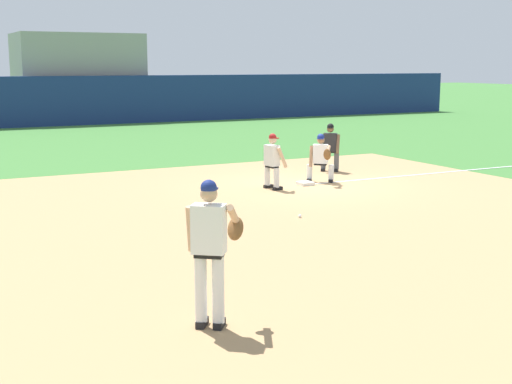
# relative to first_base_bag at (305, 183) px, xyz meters

# --- Properties ---
(ground_plane) EXTENTS (160.00, 160.00, 0.00)m
(ground_plane) POSITION_rel_first_base_bag_xyz_m (0.00, 0.00, -0.04)
(ground_plane) COLOR #3D7533
(infield_dirt_patch) EXTENTS (18.00, 18.00, 0.01)m
(infield_dirt_patch) POSITION_rel_first_base_bag_xyz_m (-3.27, -4.26, -0.04)
(infield_dirt_patch) COLOR tan
(infield_dirt_patch) RESTS_ON ground
(foul_line_stripe) EXTENTS (12.39, 0.10, 0.00)m
(foul_line_stripe) POSITION_rel_first_base_bag_xyz_m (6.20, 0.00, -0.04)
(foul_line_stripe) COLOR white
(foul_line_stripe) RESTS_ON ground
(first_base_bag) EXTENTS (0.38, 0.38, 0.09)m
(first_base_bag) POSITION_rel_first_base_bag_xyz_m (0.00, 0.00, 0.00)
(first_base_bag) COLOR white
(first_base_bag) RESTS_ON ground
(baseball) EXTENTS (0.07, 0.07, 0.07)m
(baseball) POSITION_rel_first_base_bag_xyz_m (-2.26, -3.51, -0.01)
(baseball) COLOR white
(baseball) RESTS_ON ground
(pitcher) EXTENTS (0.85, 0.54, 1.86)m
(pitcher) POSITION_rel_first_base_bag_xyz_m (-6.51, -8.49, 1.01)
(pitcher) COLOR black
(pitcher) RESTS_ON ground
(first_baseman) EXTENTS (0.71, 1.09, 1.34)m
(first_baseman) POSITION_rel_first_base_bag_xyz_m (0.61, 0.20, 0.69)
(first_baseman) COLOR black
(first_baseman) RESTS_ON ground
(baserunner) EXTENTS (0.49, 0.63, 1.46)m
(baserunner) POSITION_rel_first_base_bag_xyz_m (-1.10, -0.16, 0.75)
(baserunner) COLOR black
(baserunner) RESTS_ON ground
(umpire) EXTENTS (0.68, 0.66, 1.46)m
(umpire) POSITION_rel_first_base_bag_xyz_m (1.96, 1.80, 0.75)
(umpire) COLOR black
(umpire) RESTS_ON ground
(outfield_wall) EXTENTS (48.00, 0.50, 2.60)m
(outfield_wall) POSITION_rel_first_base_bag_xyz_m (0.00, 22.00, 1.26)
(outfield_wall) COLOR navy
(outfield_wall) RESTS_ON ground
(stadium_seating_block) EXTENTS (6.82, 4.20, 4.90)m
(stadium_seating_block) POSITION_rel_first_base_bag_xyz_m (-0.00, 24.90, 2.43)
(stadium_seating_block) COLOR gray
(stadium_seating_block) RESTS_ON ground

